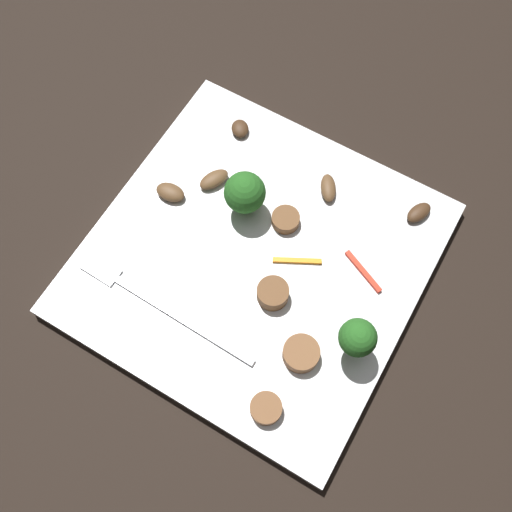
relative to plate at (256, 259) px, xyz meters
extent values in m
plane|color=black|center=(0.00, 0.00, -0.01)|extent=(1.40, 1.40, 0.00)
cube|color=white|center=(0.00, 0.00, 0.00)|extent=(0.29, 0.29, 0.02)
cube|color=silver|center=(0.02, 0.09, 0.01)|extent=(0.15, 0.01, 0.00)
cube|color=silver|center=(0.11, 0.08, 0.01)|extent=(0.04, 0.02, 0.00)
cylinder|color=#296420|center=(0.03, -0.04, 0.02)|extent=(0.01, 0.01, 0.02)
sphere|color=#235B1E|center=(0.03, -0.04, 0.04)|extent=(0.04, 0.04, 0.04)
cylinder|color=#296420|center=(-0.11, 0.03, 0.02)|extent=(0.01, 0.01, 0.03)
sphere|color=#235B1E|center=(-0.11, 0.03, 0.05)|extent=(0.03, 0.03, 0.03)
cylinder|color=brown|center=(-0.08, 0.11, 0.01)|extent=(0.03, 0.03, 0.01)
cylinder|color=brown|center=(-0.03, 0.03, 0.02)|extent=(0.03, 0.03, 0.02)
cylinder|color=brown|center=(-0.08, 0.06, 0.01)|extent=(0.04, 0.04, 0.01)
cylinder|color=brown|center=(-0.01, -0.04, 0.01)|extent=(0.04, 0.04, 0.01)
ellipsoid|color=#422B19|center=(-0.11, -0.11, 0.01)|extent=(0.02, 0.03, 0.01)
ellipsoid|color=brown|center=(-0.03, -0.09, 0.01)|extent=(0.03, 0.03, 0.01)
ellipsoid|color=#422B19|center=(0.08, -0.11, 0.01)|extent=(0.03, 0.03, 0.01)
ellipsoid|color=brown|center=(0.07, -0.05, 0.01)|extent=(0.03, 0.03, 0.01)
ellipsoid|color=brown|center=(0.10, -0.01, 0.01)|extent=(0.03, 0.02, 0.01)
cube|color=red|center=(-0.09, -0.03, 0.01)|extent=(0.04, 0.02, 0.00)
cube|color=orange|center=(-0.03, -0.01, 0.01)|extent=(0.04, 0.02, 0.00)
camera|label=1|loc=(-0.11, 0.18, 0.51)|focal=41.75mm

